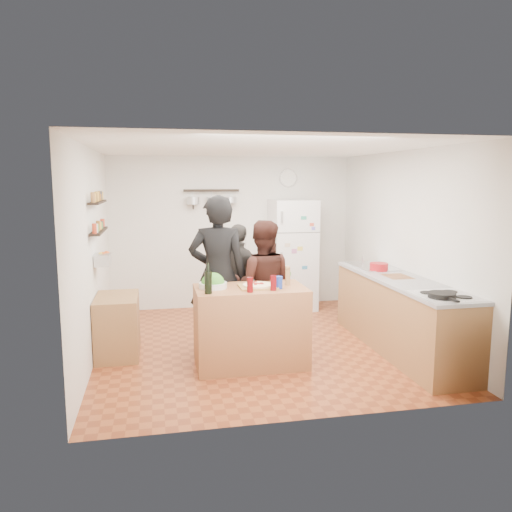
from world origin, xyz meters
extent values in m
plane|color=brown|center=(0.00, 0.00, 0.00)|extent=(4.20, 4.20, 0.00)
plane|color=white|center=(0.00, 0.00, 2.50)|extent=(4.20, 4.20, 0.00)
plane|color=silver|center=(0.00, 2.10, 1.25)|extent=(4.00, 0.00, 4.00)
plane|color=silver|center=(-2.00, 0.00, 1.25)|extent=(0.00, 4.20, 4.20)
plane|color=silver|center=(2.00, 0.00, 1.25)|extent=(0.00, 4.20, 4.20)
cube|color=#965D37|center=(-0.22, -0.66, 0.46)|extent=(1.25, 0.72, 0.91)
cube|color=olive|center=(-0.14, -0.68, 0.92)|extent=(0.42, 0.34, 0.02)
cylinder|color=beige|center=(-0.14, -0.68, 0.94)|extent=(0.34, 0.34, 0.02)
cylinder|color=silver|center=(-0.64, -0.61, 0.94)|extent=(0.32, 0.32, 0.06)
cylinder|color=black|center=(-0.72, -0.88, 1.03)|extent=(0.08, 0.08, 0.24)
cylinder|color=#5C070A|center=(-0.27, -0.90, 0.99)|extent=(0.07, 0.07, 0.16)
cylinder|color=#5A070C|center=(0.00, -0.86, 0.99)|extent=(0.07, 0.07, 0.17)
cylinder|color=olive|center=(0.23, -0.61, 1.00)|extent=(0.06, 0.06, 0.18)
cylinder|color=navy|center=(0.08, -0.78, 0.98)|extent=(0.08, 0.08, 0.14)
imported|color=black|center=(-0.53, -0.18, 0.97)|extent=(0.77, 0.57, 1.94)
imported|color=black|center=(0.03, -0.12, 0.81)|extent=(0.92, 0.80, 1.63)
imported|color=#2A2725|center=(-0.19, 0.31, 0.77)|extent=(0.93, 0.88, 1.55)
cube|color=#9E7042|center=(1.70, -0.55, 0.45)|extent=(0.63, 2.63, 0.90)
cube|color=white|center=(1.70, -1.50, 0.91)|extent=(0.60, 0.62, 0.02)
cylinder|color=black|center=(1.60, -1.59, 0.95)|extent=(0.28, 0.28, 0.05)
cube|color=silver|center=(1.70, 0.30, 0.92)|extent=(0.50, 0.80, 0.03)
cube|color=#935C35|center=(1.70, -0.44, 0.91)|extent=(0.30, 0.40, 0.02)
cylinder|color=#A01218|center=(1.65, -0.01, 0.97)|extent=(0.24, 0.24, 0.10)
cube|color=white|center=(0.95, 1.75, 0.90)|extent=(0.70, 0.68, 1.80)
cylinder|color=silver|center=(0.95, 2.08, 2.15)|extent=(0.30, 0.03, 0.30)
cube|color=black|center=(-1.93, 0.20, 1.50)|extent=(0.12, 1.00, 0.02)
cube|color=black|center=(-1.93, 0.20, 1.85)|extent=(0.12, 1.00, 0.02)
cube|color=silver|center=(-1.90, 0.20, 1.15)|extent=(0.18, 0.35, 0.14)
cube|color=olive|center=(-1.74, -0.03, 0.36)|extent=(0.50, 0.80, 0.73)
cube|color=black|center=(-0.35, 2.00, 1.95)|extent=(0.90, 0.04, 0.04)
camera|label=1|loc=(-1.25, -6.09, 2.10)|focal=35.00mm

